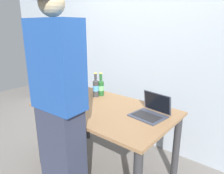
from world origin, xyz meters
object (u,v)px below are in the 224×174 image
Objects in this scene: laptop at (151,111)px; person_figure at (60,110)px; beer_bottle_amber at (101,87)px; beer_bottle_dark at (96,87)px.

person_figure is at bearing -121.35° from laptop.
laptop is 0.18× the size of person_figure.
beer_bottle_dark is at bearing -102.83° from beer_bottle_amber.
person_figure is (0.36, -0.81, 0.06)m from beer_bottle_dark.
beer_bottle_amber is at bearing 111.16° from person_figure.
beer_bottle_amber is (-0.79, 0.15, 0.07)m from laptop.
beer_bottle_dark is (-0.80, 0.07, 0.08)m from laptop.
person_figure is (0.34, -0.88, 0.07)m from beer_bottle_amber.
laptop is at bearing -5.31° from beer_bottle_dark.
person_figure is at bearing -68.84° from beer_bottle_amber.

